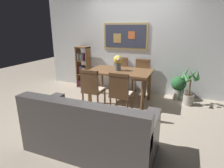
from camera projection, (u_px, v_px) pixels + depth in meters
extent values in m
plane|color=tan|center=(113.00, 109.00, 4.05)|extent=(12.00, 12.00, 0.00)
cube|color=silver|center=(134.00, 43.00, 4.96)|extent=(5.20, 0.10, 2.60)
cube|color=tan|center=(125.00, 36.00, 4.93)|extent=(1.21, 0.02, 0.69)
cube|color=#33384C|center=(125.00, 36.00, 4.91)|extent=(1.11, 0.01, 0.59)
cube|color=tan|center=(117.00, 38.00, 5.00)|extent=(0.22, 0.00, 0.24)
cube|color=#D86633|center=(131.00, 35.00, 4.83)|extent=(0.18, 0.00, 0.19)
cube|color=brown|center=(120.00, 71.00, 4.28)|extent=(1.41, 0.86, 0.04)
cylinder|color=brown|center=(89.00, 88.00, 4.30)|extent=(0.07, 0.07, 0.72)
cylinder|color=brown|center=(143.00, 95.00, 3.85)|extent=(0.07, 0.07, 0.72)
cylinder|color=brown|center=(102.00, 80.00, 4.92)|extent=(0.07, 0.07, 0.72)
cylinder|color=brown|center=(149.00, 86.00, 4.48)|extent=(0.07, 0.07, 0.72)
cube|color=brown|center=(118.00, 76.00, 5.08)|extent=(0.40, 0.40, 0.03)
cube|color=beige|center=(118.00, 75.00, 5.07)|extent=(0.36, 0.36, 0.03)
cylinder|color=brown|center=(126.00, 83.00, 5.24)|extent=(0.04, 0.04, 0.42)
cylinder|color=brown|center=(115.00, 81.00, 5.36)|extent=(0.04, 0.04, 0.42)
cylinder|color=brown|center=(122.00, 86.00, 4.94)|extent=(0.04, 0.04, 0.42)
cylinder|color=brown|center=(110.00, 85.00, 5.06)|extent=(0.04, 0.04, 0.42)
cube|color=brown|center=(121.00, 66.00, 5.17)|extent=(0.38, 0.04, 0.46)
cube|color=brown|center=(121.00, 59.00, 5.11)|extent=(0.38, 0.05, 0.06)
cube|color=brown|center=(141.00, 79.00, 4.81)|extent=(0.40, 0.40, 0.03)
cube|color=beige|center=(141.00, 78.00, 4.80)|extent=(0.36, 0.36, 0.03)
cylinder|color=brown|center=(148.00, 86.00, 4.96)|extent=(0.04, 0.04, 0.42)
cylinder|color=brown|center=(136.00, 84.00, 5.08)|extent=(0.04, 0.04, 0.42)
cylinder|color=brown|center=(145.00, 90.00, 4.66)|extent=(0.04, 0.04, 0.42)
cylinder|color=brown|center=(132.00, 88.00, 4.78)|extent=(0.04, 0.04, 0.42)
cube|color=brown|center=(143.00, 68.00, 4.90)|extent=(0.38, 0.04, 0.46)
cube|color=brown|center=(143.00, 60.00, 4.84)|extent=(0.38, 0.05, 0.06)
cube|color=brown|center=(122.00, 95.00, 3.65)|extent=(0.40, 0.40, 0.03)
cube|color=beige|center=(122.00, 94.00, 3.64)|extent=(0.36, 0.36, 0.03)
cylinder|color=brown|center=(110.00, 107.00, 3.63)|extent=(0.04, 0.04, 0.42)
cylinder|color=brown|center=(127.00, 110.00, 3.51)|extent=(0.04, 0.04, 0.42)
cylinder|color=brown|center=(117.00, 101.00, 3.93)|extent=(0.04, 0.04, 0.42)
cylinder|color=brown|center=(132.00, 104.00, 3.81)|extent=(0.04, 0.04, 0.42)
cube|color=brown|center=(119.00, 86.00, 3.42)|extent=(0.38, 0.04, 0.46)
cube|color=brown|center=(119.00, 75.00, 3.36)|extent=(0.38, 0.05, 0.06)
cube|color=brown|center=(94.00, 91.00, 3.90)|extent=(0.40, 0.40, 0.03)
cube|color=beige|center=(94.00, 89.00, 3.89)|extent=(0.36, 0.36, 0.03)
cylinder|color=brown|center=(83.00, 102.00, 3.87)|extent=(0.04, 0.04, 0.42)
cylinder|color=brown|center=(98.00, 105.00, 3.75)|extent=(0.04, 0.04, 0.42)
cylinder|color=brown|center=(91.00, 97.00, 4.18)|extent=(0.04, 0.04, 0.42)
cylinder|color=brown|center=(105.00, 99.00, 4.05)|extent=(0.04, 0.04, 0.42)
cube|color=brown|center=(89.00, 82.00, 3.67)|extent=(0.38, 0.04, 0.46)
cube|color=brown|center=(89.00, 72.00, 3.61)|extent=(0.38, 0.05, 0.06)
cube|color=#514C4C|center=(92.00, 136.00, 2.70)|extent=(1.80, 0.84, 0.40)
cube|color=#514C4C|center=(79.00, 120.00, 2.29)|extent=(1.80, 0.20, 0.44)
cube|color=#514C4C|center=(45.00, 108.00, 2.90)|extent=(0.18, 0.80, 0.22)
cube|color=#514C4C|center=(149.00, 128.00, 2.32)|extent=(0.18, 0.80, 0.22)
cube|color=#334C72|center=(56.00, 113.00, 2.60)|extent=(0.32, 0.16, 0.33)
cube|color=#8C6B4C|center=(85.00, 119.00, 2.44)|extent=(0.32, 0.16, 0.33)
cube|color=brown|center=(79.00, 67.00, 5.49)|extent=(0.03, 0.28, 1.18)
cube|color=brown|center=(89.00, 68.00, 5.37)|extent=(0.03, 0.28, 1.18)
cube|color=brown|center=(84.00, 86.00, 5.60)|extent=(0.36, 0.28, 0.03)
cube|color=brown|center=(83.00, 47.00, 5.26)|extent=(0.36, 0.28, 0.03)
cube|color=brown|center=(84.00, 74.00, 5.49)|extent=(0.30, 0.28, 0.02)
cube|color=brown|center=(83.00, 61.00, 5.37)|extent=(0.30, 0.28, 0.02)
cube|color=#7F3F72|center=(81.00, 82.00, 5.61)|extent=(0.06, 0.22, 0.17)
cube|color=#7F3F72|center=(83.00, 83.00, 5.58)|extent=(0.05, 0.22, 0.17)
cube|color=black|center=(84.00, 82.00, 5.56)|extent=(0.06, 0.22, 0.20)
cube|color=beige|center=(86.00, 82.00, 5.54)|extent=(0.04, 0.22, 0.22)
cube|color=#7F3F72|center=(88.00, 82.00, 5.52)|extent=(0.06, 0.22, 0.22)
cube|color=black|center=(80.00, 70.00, 5.50)|extent=(0.04, 0.22, 0.19)
cube|color=#B2332D|center=(82.00, 69.00, 5.47)|extent=(0.05, 0.22, 0.23)
cube|color=#2D4C8C|center=(83.00, 70.00, 5.45)|extent=(0.06, 0.22, 0.22)
cube|color=gold|center=(85.00, 70.00, 5.44)|extent=(0.06, 0.22, 0.19)
cube|color=#595960|center=(87.00, 71.00, 5.42)|extent=(0.04, 0.22, 0.16)
cube|color=beige|center=(79.00, 56.00, 5.38)|extent=(0.04, 0.22, 0.20)
cube|color=#595960|center=(81.00, 57.00, 5.37)|extent=(0.04, 0.22, 0.19)
cube|color=#337247|center=(82.00, 57.00, 5.35)|extent=(0.05, 0.22, 0.18)
cube|color=#7F3F72|center=(84.00, 57.00, 5.33)|extent=(0.04, 0.22, 0.20)
cylinder|color=#B2ADA3|center=(178.00, 94.00, 4.60)|extent=(0.25, 0.25, 0.26)
cylinder|color=#332319|center=(178.00, 89.00, 4.57)|extent=(0.22, 0.22, 0.02)
sphere|color=#235B2D|center=(179.00, 83.00, 4.53)|extent=(0.35, 0.35, 0.35)
cylinder|color=#235B2D|center=(180.00, 94.00, 4.45)|extent=(0.03, 0.03, 0.26)
cylinder|color=#235B2D|center=(183.00, 92.00, 4.62)|extent=(0.03, 0.03, 0.23)
cylinder|color=#B2ADA3|center=(188.00, 100.00, 4.26)|extent=(0.23, 0.23, 0.24)
cylinder|color=#332319|center=(189.00, 95.00, 4.23)|extent=(0.21, 0.21, 0.02)
cylinder|color=brown|center=(190.00, 87.00, 4.18)|extent=(0.04, 0.04, 0.36)
cone|color=#387F3D|center=(198.00, 75.00, 4.03)|extent=(0.10, 0.29, 0.29)
cone|color=#387F3D|center=(194.00, 73.00, 4.16)|extent=(0.25, 0.18, 0.28)
cone|color=#387F3D|center=(186.00, 73.00, 4.19)|extent=(0.21, 0.29, 0.31)
cone|color=#387F3D|center=(185.00, 75.00, 4.07)|extent=(0.23, 0.30, 0.26)
cone|color=#387F3D|center=(193.00, 76.00, 4.01)|extent=(0.23, 0.16, 0.25)
cylinder|color=slate|center=(118.00, 67.00, 4.24)|extent=(0.14, 0.14, 0.18)
sphere|color=#EACC4C|center=(118.00, 60.00, 4.19)|extent=(0.19, 0.19, 0.19)
sphere|color=silver|center=(117.00, 59.00, 4.27)|extent=(0.06, 0.06, 0.06)
sphere|color=silver|center=(119.00, 59.00, 4.11)|extent=(0.07, 0.07, 0.07)
sphere|color=#EACC4C|center=(121.00, 59.00, 4.18)|extent=(0.06, 0.06, 0.06)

